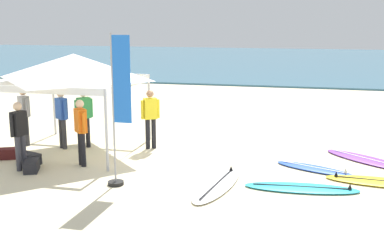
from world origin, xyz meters
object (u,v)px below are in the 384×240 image
(gear_bag_near_tent, at_px, (29,159))
(gear_bag_by_pole, at_px, (9,153))
(person_orange, at_px, (81,128))
(person_green, at_px, (84,114))
(surfboard_yellow, at_px, (384,182))
(surfboard_blue, at_px, (314,168))
(person_grey, at_px, (24,112))
(person_yellow, at_px, (150,115))
(person_blue, at_px, (62,115))
(surfboard_white, at_px, (217,185))
(person_black, at_px, (19,131))
(gear_bag_on_sand, at_px, (32,166))
(canopy_tent, at_px, (74,67))
(banner_flag, at_px, (118,117))
(surfboard_cyan, at_px, (302,188))
(surfboard_purple, at_px, (369,160))

(gear_bag_near_tent, bearing_deg, gear_bag_by_pole, 159.50)
(person_orange, bearing_deg, person_green, 113.58)
(surfboard_yellow, xyz_separation_m, surfboard_blue, (-1.55, 0.70, 0.00))
(surfboard_blue, distance_m, gear_bag_near_tent, 7.27)
(person_grey, bearing_deg, person_yellow, 7.54)
(surfboard_yellow, relative_size, person_blue, 1.55)
(surfboard_white, xyz_separation_m, person_black, (-4.96, 0.07, 0.95))
(person_green, relative_size, gear_bag_near_tent, 2.85)
(surfboard_blue, xyz_separation_m, person_blue, (-7.06, 0.38, 0.95))
(person_green, height_order, gear_bag_on_sand, person_green)
(person_blue, relative_size, gear_bag_near_tent, 2.85)
(person_blue, bearing_deg, person_black, -90.43)
(person_yellow, relative_size, person_green, 1.00)
(canopy_tent, bearing_deg, person_yellow, 18.35)
(person_grey, bearing_deg, gear_bag_near_tent, -55.43)
(person_blue, relative_size, banner_flag, 0.50)
(person_grey, distance_m, gear_bag_near_tent, 2.22)
(surfboard_cyan, relative_size, banner_flag, 0.75)
(surfboard_white, xyz_separation_m, gear_bag_on_sand, (-4.65, 0.01, 0.10))
(surfboard_cyan, relative_size, gear_bag_by_pole, 4.22)
(surfboard_purple, bearing_deg, person_yellow, -179.01)
(canopy_tent, relative_size, person_yellow, 1.96)
(surfboard_white, xyz_separation_m, surfboard_blue, (2.12, 1.77, 0.00))
(surfboard_purple, distance_m, person_grey, 9.82)
(canopy_tent, bearing_deg, surfboard_purple, 5.44)
(surfboard_cyan, bearing_deg, surfboard_white, -172.33)
(person_grey, bearing_deg, person_blue, -4.37)
(gear_bag_by_pole, bearing_deg, surfboard_white, -8.32)
(person_green, height_order, person_black, same)
(surfboard_blue, xyz_separation_m, person_black, (-7.08, -1.70, 0.95))
(surfboard_blue, xyz_separation_m, gear_bag_near_tent, (-7.17, -1.21, 0.10))
(canopy_tent, xyz_separation_m, banner_flag, (2.31, -2.50, -0.82))
(person_grey, bearing_deg, person_black, -60.03)
(canopy_tent, bearing_deg, surfboard_cyan, -16.20)
(gear_bag_near_tent, relative_size, gear_bag_on_sand, 1.00)
(person_blue, bearing_deg, banner_flag, -42.51)
(surfboard_purple, relative_size, person_green, 1.42)
(person_orange, height_order, gear_bag_on_sand, person_orange)
(surfboard_blue, height_order, person_grey, person_grey)
(surfboard_cyan, bearing_deg, banner_flag, -170.42)
(surfboard_yellow, height_order, gear_bag_by_pole, gear_bag_by_pole)
(surfboard_yellow, height_order, person_grey, person_grey)
(surfboard_cyan, distance_m, person_blue, 7.12)
(person_blue, bearing_deg, surfboard_purple, 4.70)
(surfboard_purple, bearing_deg, surfboard_yellow, -85.80)
(surfboard_purple, xyz_separation_m, gear_bag_near_tent, (-8.59, -2.28, 0.10))
(person_grey, height_order, gear_bag_on_sand, person_grey)
(surfboard_blue, relative_size, person_grey, 1.17)
(surfboard_yellow, xyz_separation_m, person_blue, (-8.61, 1.07, 0.95))
(person_grey, relative_size, gear_bag_by_pole, 2.85)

